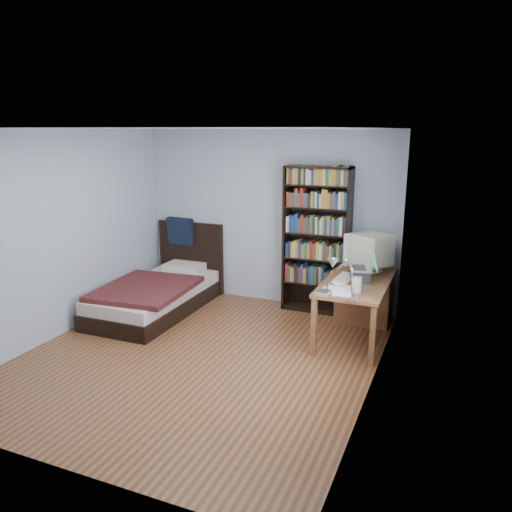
{
  "coord_description": "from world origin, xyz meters",
  "views": [
    {
      "loc": [
        2.58,
        -4.55,
        2.49
      ],
      "look_at": [
        0.41,
        0.66,
        1.05
      ],
      "focal_mm": 35.0,
      "sensor_mm": 36.0,
      "label": 1
    }
  ],
  "objects_px": {
    "keyboard": "(344,279)",
    "bed": "(159,292)",
    "soda_can": "(353,270)",
    "desk": "(362,296)",
    "laptop": "(362,272)",
    "bookshelf": "(317,240)",
    "speaker": "(357,285)",
    "crt_monitor": "(370,250)",
    "desk_lamp": "(336,267)"
  },
  "relations": [
    {
      "from": "desk_lamp",
      "to": "bookshelf",
      "type": "bearing_deg",
      "value": 111.31
    },
    {
      "from": "keyboard",
      "to": "soda_can",
      "type": "height_order",
      "value": "soda_can"
    },
    {
      "from": "laptop",
      "to": "crt_monitor",
      "type": "bearing_deg",
      "value": 89.03
    },
    {
      "from": "soda_can",
      "to": "bookshelf",
      "type": "distance_m",
      "value": 0.84
    },
    {
      "from": "laptop",
      "to": "speaker",
      "type": "bearing_deg",
      "value": -85.54
    },
    {
      "from": "desk_lamp",
      "to": "soda_can",
      "type": "distance_m",
      "value": 1.37
    },
    {
      "from": "speaker",
      "to": "bed",
      "type": "relative_size",
      "value": 0.08
    },
    {
      "from": "laptop",
      "to": "keyboard",
      "type": "bearing_deg",
      "value": -173.08
    },
    {
      "from": "keyboard",
      "to": "bed",
      "type": "relative_size",
      "value": 0.22
    },
    {
      "from": "desk",
      "to": "desk_lamp",
      "type": "distance_m",
      "value": 1.69
    },
    {
      "from": "soda_can",
      "to": "speaker",
      "type": "bearing_deg",
      "value": -74.29
    },
    {
      "from": "desk",
      "to": "laptop",
      "type": "relative_size",
      "value": 3.74
    },
    {
      "from": "desk_lamp",
      "to": "bookshelf",
      "type": "relative_size",
      "value": 0.28
    },
    {
      "from": "keyboard",
      "to": "speaker",
      "type": "distance_m",
      "value": 0.48
    },
    {
      "from": "soda_can",
      "to": "keyboard",
      "type": "bearing_deg",
      "value": -101.67
    },
    {
      "from": "soda_can",
      "to": "bed",
      "type": "distance_m",
      "value": 2.75
    },
    {
      "from": "desk_lamp",
      "to": "keyboard",
      "type": "distance_m",
      "value": 1.16
    },
    {
      "from": "desk_lamp",
      "to": "soda_can",
      "type": "height_order",
      "value": "desk_lamp"
    },
    {
      "from": "laptop",
      "to": "keyboard",
      "type": "xyz_separation_m",
      "value": [
        -0.2,
        -0.02,
        -0.09
      ]
    },
    {
      "from": "soda_can",
      "to": "desk_lamp",
      "type": "bearing_deg",
      "value": -85.87
    },
    {
      "from": "soda_can",
      "to": "bed",
      "type": "relative_size",
      "value": 0.06
    },
    {
      "from": "bed",
      "to": "desk_lamp",
      "type": "bearing_deg",
      "value": -20.39
    },
    {
      "from": "keyboard",
      "to": "bookshelf",
      "type": "bearing_deg",
      "value": 130.5
    },
    {
      "from": "keyboard",
      "to": "bed",
      "type": "height_order",
      "value": "bed"
    },
    {
      "from": "speaker",
      "to": "soda_can",
      "type": "relative_size",
      "value": 1.32
    },
    {
      "from": "crt_monitor",
      "to": "laptop",
      "type": "relative_size",
      "value": 1.53
    },
    {
      "from": "desk",
      "to": "crt_monitor",
      "type": "distance_m",
      "value": 0.6
    },
    {
      "from": "crt_monitor",
      "to": "soda_can",
      "type": "relative_size",
      "value": 4.58
    },
    {
      "from": "desk",
      "to": "bookshelf",
      "type": "xyz_separation_m",
      "value": [
        -0.72,
        0.33,
        0.6
      ]
    },
    {
      "from": "crt_monitor",
      "to": "desk_lamp",
      "type": "height_order",
      "value": "desk_lamp"
    },
    {
      "from": "keyboard",
      "to": "soda_can",
      "type": "xyz_separation_m",
      "value": [
        0.05,
        0.24,
        0.05
      ]
    },
    {
      "from": "laptop",
      "to": "bookshelf",
      "type": "bearing_deg",
      "value": 136.12
    },
    {
      "from": "desk",
      "to": "speaker",
      "type": "xyz_separation_m",
      "value": [
        0.09,
        -0.85,
        0.41
      ]
    },
    {
      "from": "crt_monitor",
      "to": "laptop",
      "type": "distance_m",
      "value": 0.5
    },
    {
      "from": "desk",
      "to": "laptop",
      "type": "bearing_deg",
      "value": -82.73
    },
    {
      "from": "laptop",
      "to": "bookshelf",
      "type": "distance_m",
      "value": 1.09
    },
    {
      "from": "desk",
      "to": "soda_can",
      "type": "height_order",
      "value": "soda_can"
    },
    {
      "from": "desk",
      "to": "bookshelf",
      "type": "relative_size",
      "value": 0.73
    },
    {
      "from": "crt_monitor",
      "to": "keyboard",
      "type": "relative_size",
      "value": 1.31
    },
    {
      "from": "crt_monitor",
      "to": "desk",
      "type": "bearing_deg",
      "value": -135.54
    },
    {
      "from": "keyboard",
      "to": "crt_monitor",
      "type": "bearing_deg",
      "value": 70.9
    },
    {
      "from": "soda_can",
      "to": "desk",
      "type": "bearing_deg",
      "value": 62.81
    },
    {
      "from": "crt_monitor",
      "to": "bookshelf",
      "type": "distance_m",
      "value": 0.83
    },
    {
      "from": "desk",
      "to": "desk_lamp",
      "type": "bearing_deg",
      "value": -90.15
    },
    {
      "from": "laptop",
      "to": "soda_can",
      "type": "height_order",
      "value": "laptop"
    },
    {
      "from": "desk",
      "to": "crt_monitor",
      "type": "bearing_deg",
      "value": 44.46
    },
    {
      "from": "speaker",
      "to": "bed",
      "type": "height_order",
      "value": "bed"
    },
    {
      "from": "crt_monitor",
      "to": "soda_can",
      "type": "bearing_deg",
      "value": -122.32
    },
    {
      "from": "desk",
      "to": "bed",
      "type": "bearing_deg",
      "value": -170.29
    },
    {
      "from": "desk",
      "to": "soda_can",
      "type": "xyz_separation_m",
      "value": [
        -0.1,
        -0.19,
        0.38
      ]
    }
  ]
}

